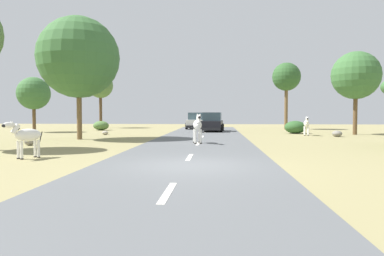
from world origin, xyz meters
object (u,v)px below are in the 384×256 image
(zebra_1, at_px, (307,124))
(tree_2, at_px, (34,93))
(bush_0, at_px, (295,127))
(tree_5, at_px, (286,77))
(zebra_0, at_px, (198,125))
(tree_3, at_px, (100,86))
(tree_6, at_px, (356,76))
(rock_2, at_px, (337,134))
(rock_0, at_px, (105,133))
(car_1, at_px, (212,123))
(tree_1, at_px, (79,58))
(zebra_2, at_px, (26,136))
(rock_1, at_px, (29,141))
(car_0, at_px, (197,121))
(bush_2, at_px, (101,126))

(zebra_1, height_order, tree_2, tree_2)
(bush_0, bearing_deg, zebra_1, -83.93)
(tree_2, relative_size, tree_5, 0.70)
(zebra_0, relative_size, tree_5, 0.25)
(tree_3, height_order, tree_6, tree_6)
(zebra_0, height_order, rock_2, zebra_0)
(rock_0, bearing_deg, car_1, 31.74)
(zebra_0, distance_m, tree_1, 9.54)
(zebra_0, xyz_separation_m, rock_2, (9.84, 7.10, -0.82))
(zebra_2, distance_m, rock_1, 6.03)
(car_0, xyz_separation_m, rock_1, (-7.77, -20.05, -0.63))
(zebra_1, distance_m, rock_0, 15.76)
(zebra_2, height_order, bush_0, zebra_2)
(tree_1, bearing_deg, zebra_0, -21.67)
(zebra_0, distance_m, tree_5, 21.40)
(tree_1, bearing_deg, bush_0, 26.70)
(rock_0, bearing_deg, bush_2, 110.53)
(bush_2, bearing_deg, rock_2, -22.58)
(zebra_0, xyz_separation_m, rock_0, (-7.79, 8.10, -0.89))
(bush_2, bearing_deg, tree_3, 108.53)
(tree_3, xyz_separation_m, bush_0, (20.20, -10.36, -4.36))
(zebra_0, distance_m, car_1, 13.33)
(zebra_1, xyz_separation_m, tree_2, (-23.40, 3.22, 2.60))
(rock_0, relative_size, rock_1, 0.93)
(tree_6, relative_size, bush_2, 4.25)
(bush_0, bearing_deg, bush_2, 165.84)
(tree_1, distance_m, tree_3, 18.79)
(zebra_0, bearing_deg, bush_2, -64.95)
(tree_3, height_order, tree_5, tree_5)
(zebra_0, bearing_deg, tree_2, -46.00)
(bush_2, bearing_deg, bush_0, -14.16)
(zebra_1, relative_size, tree_3, 0.25)
(zebra_0, relative_size, tree_1, 0.22)
(bush_0, bearing_deg, zebra_0, -124.92)
(tree_2, bearing_deg, tree_3, 73.39)
(rock_2, bearing_deg, zebra_1, 146.27)
(car_0, xyz_separation_m, bush_0, (8.78, -7.70, -0.31))
(rock_0, bearing_deg, tree_2, 155.56)
(bush_0, distance_m, rock_2, 4.47)
(tree_2, bearing_deg, rock_0, -24.44)
(tree_1, xyz_separation_m, bush_2, (-2.68, 12.45, -4.87))
(zebra_2, height_order, tree_6, tree_6)
(tree_1, distance_m, tree_6, 21.09)
(car_1, distance_m, tree_2, 16.39)
(zebra_1, xyz_separation_m, car_1, (-7.31, 4.95, -0.05))
(zebra_0, xyz_separation_m, car_0, (-1.11, 18.69, -0.19))
(tree_1, xyz_separation_m, bush_0, (15.59, 7.84, -4.80))
(zebra_0, xyz_separation_m, rock_1, (-8.88, -1.37, -0.82))
(tree_1, bearing_deg, car_1, 49.90)
(tree_5, xyz_separation_m, tree_6, (3.66, -9.40, -0.82))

